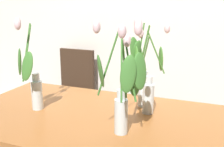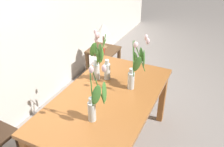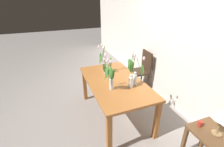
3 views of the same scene
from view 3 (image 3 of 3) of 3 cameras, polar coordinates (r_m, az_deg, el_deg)
ground_plane at (r=3.25m, az=0.94°, el=-14.20°), size 18.00×18.00×0.00m
room_wall_rear at (r=3.29m, az=22.41°, el=10.89°), size 9.00×0.10×2.70m
dining_table at (r=2.88m, az=1.03°, el=-4.24°), size 1.60×0.90×0.74m
tulip_vase_0 at (r=2.59m, az=6.62°, el=-0.24°), size 0.17×0.13×0.56m
tulip_vase_1 at (r=3.05m, az=-2.79°, el=3.25°), size 0.17×0.17×0.56m
tulip_vase_2 at (r=2.65m, az=8.12°, el=-0.57°), size 0.21×0.25×0.56m
tulip_vase_3 at (r=2.46m, az=-0.77°, el=-1.12°), size 0.26×0.18×0.56m
dining_chair at (r=3.92m, az=10.51°, el=1.79°), size 0.42×0.42×0.93m
side_table at (r=2.56m, az=30.74°, el=-18.91°), size 0.44×0.44×0.55m
table_lamp at (r=2.31m, az=34.32°, el=-11.59°), size 0.22×0.22×0.40m
pillar_candle at (r=2.48m, az=28.33°, el=-15.13°), size 0.06×0.06×0.07m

